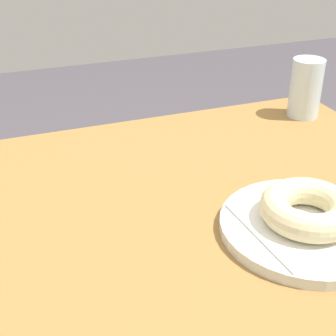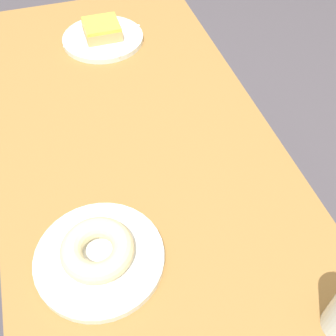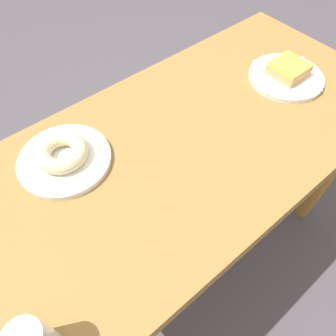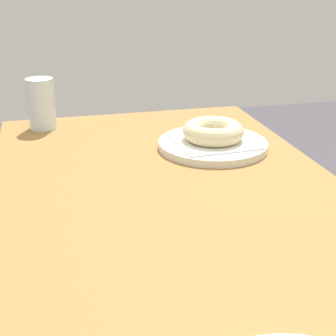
{
  "view_description": "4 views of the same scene",
  "coord_description": "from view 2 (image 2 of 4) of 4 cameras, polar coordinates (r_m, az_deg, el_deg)",
  "views": [
    {
      "loc": [
        -0.05,
        -0.57,
        1.1
      ],
      "look_at": [
        0.18,
        0.04,
        0.74
      ],
      "focal_mm": 52.65,
      "sensor_mm": 36.0,
      "label": 1
    },
    {
      "loc": [
        0.69,
        -0.13,
        1.37
      ],
      "look_at": [
        0.18,
        0.03,
        0.75
      ],
      "focal_mm": 45.05,
      "sensor_mm": 36.0,
      "label": 2
    },
    {
      "loc": [
        0.42,
        0.4,
        1.33
      ],
      "look_at": [
        0.14,
        0.06,
        0.74
      ],
      "focal_mm": 34.11,
      "sensor_mm": 36.0,
      "label": 3
    },
    {
      "loc": [
        -0.61,
        0.19,
        1.06
      ],
      "look_at": [
        0.16,
        -0.0,
        0.74
      ],
      "focal_mm": 53.06,
      "sensor_mm": 36.0,
      "label": 4
    }
  ],
  "objects": [
    {
      "name": "napkin_sugar_ring",
      "position": [
        0.75,
        -9.33,
        -11.6
      ],
      "size": [
        0.16,
        0.16,
        0.0
      ],
      "primitive_type": "cube",
      "rotation": [
        0.0,
        0.0,
        0.06
      ],
      "color": "white",
      "rests_on": "plate_sugar_ring"
    },
    {
      "name": "plate_sugar_ring",
      "position": [
        0.76,
        -9.24,
        -11.94
      ],
      "size": [
        0.23,
        0.23,
        0.02
      ],
      "primitive_type": "cylinder",
      "color": "silver",
      "rests_on": "table"
    },
    {
      "name": "donut_sugar_ring",
      "position": [
        0.73,
        -9.53,
        -10.82
      ],
      "size": [
        0.13,
        0.13,
        0.04
      ],
      "primitive_type": "torus",
      "color": "beige",
      "rests_on": "napkin_sugar_ring"
    },
    {
      "name": "napkin_glazed_square",
      "position": [
        1.24,
        -8.82,
        17.27
      ],
      "size": [
        0.23,
        0.23,
        0.0
      ],
      "primitive_type": "cube",
      "rotation": [
        0.0,
        0.0,
        -0.6
      ],
      "color": "white",
      "rests_on": "plate_glazed_square"
    },
    {
      "name": "ground_plane",
      "position": [
        1.54,
        -3.21,
        -13.77
      ],
      "size": [
        6.0,
        6.0,
        0.0
      ],
      "primitive_type": "plane",
      "color": "#48444A"
    },
    {
      "name": "plate_glazed_square",
      "position": [
        1.25,
        -8.77,
        16.93
      ],
      "size": [
        0.22,
        0.22,
        0.01
      ],
      "primitive_type": "cylinder",
      "color": "silver",
      "rests_on": "table"
    },
    {
      "name": "donut_glazed_square",
      "position": [
        1.23,
        -8.94,
        18.08
      ],
      "size": [
        0.1,
        0.1,
        0.04
      ],
      "color": "tan",
      "rests_on": "napkin_glazed_square"
    },
    {
      "name": "table",
      "position": [
        1.03,
        -4.67,
        2.04
      ],
      "size": [
        1.23,
        0.61,
        0.71
      ],
      "color": "olive",
      "rests_on": "ground_plane"
    }
  ]
}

